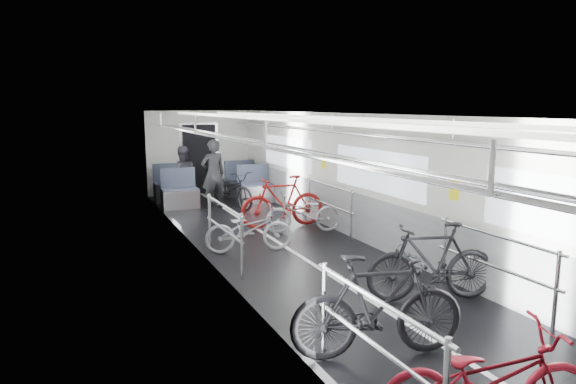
# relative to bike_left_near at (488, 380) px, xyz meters

# --- Properties ---
(car_shell) EXTENTS (3.02, 14.01, 2.41)m
(car_shell) POSITION_rel_bike_left_near_xyz_m (0.68, 6.67, 0.68)
(car_shell) COLOR black
(car_shell) RESTS_ON ground
(bike_left_near) EXTENTS (1.80, 1.11, 0.89)m
(bike_left_near) POSITION_rel_bike_left_near_xyz_m (0.00, 0.00, 0.00)
(bike_left_near) COLOR #A31425
(bike_left_near) RESTS_ON floor
(bike_left_mid) EXTENTS (1.89, 0.95, 1.09)m
(bike_left_mid) POSITION_rel_bike_left_near_xyz_m (-0.09, 1.39, 0.10)
(bike_left_mid) COLOR black
(bike_left_mid) RESTS_ON floor
(bike_left_far) EXTENTS (1.61, 0.78, 0.81)m
(bike_left_far) POSITION_rel_bike_left_near_xyz_m (-0.02, 5.55, -0.04)
(bike_left_far) COLOR silver
(bike_left_far) RESTS_ON floor
(bike_right_near) EXTENTS (1.82, 0.98, 1.05)m
(bike_right_near) POSITION_rel_bike_left_near_xyz_m (1.42, 2.42, 0.08)
(bike_right_near) COLOR black
(bike_right_near) RESTS_ON floor
(bike_right_mid) EXTENTS (1.63, 0.86, 0.82)m
(bike_right_mid) POSITION_rel_bike_left_near_xyz_m (1.45, 6.41, -0.04)
(bike_right_mid) COLOR #ADADB2
(bike_right_mid) RESTS_ON floor
(bike_right_far) EXTENTS (1.85, 0.63, 1.10)m
(bike_right_far) POSITION_rel_bike_left_near_xyz_m (1.24, 7.01, 0.10)
(bike_right_far) COLOR maroon
(bike_right_far) RESTS_ON floor
(bike_aisle) EXTENTS (1.15, 1.91, 0.95)m
(bike_aisle) POSITION_rel_bike_left_near_xyz_m (0.87, 9.44, 0.03)
(bike_aisle) COLOR black
(bike_aisle) RESTS_ON floor
(person_standing) EXTENTS (0.69, 0.51, 1.72)m
(person_standing) POSITION_rel_bike_left_near_xyz_m (0.45, 9.54, 0.42)
(person_standing) COLOR black
(person_standing) RESTS_ON floor
(person_seated) EXTENTS (0.80, 0.66, 1.52)m
(person_seated) POSITION_rel_bike_left_near_xyz_m (-0.14, 10.39, 0.31)
(person_seated) COLOR #2F2D35
(person_seated) RESTS_ON floor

